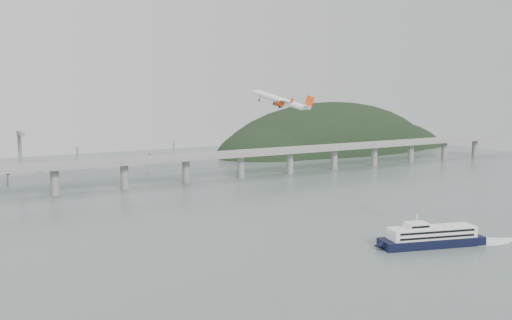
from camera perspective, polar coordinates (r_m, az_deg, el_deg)
ground at (r=257.50m, az=6.28°, el=-9.33°), size 900.00×900.00×0.00m
bridge at (r=427.42m, az=-10.01°, el=-0.31°), size 800.00×22.00×23.90m
headland at (r=690.15m, az=8.85°, el=-0.50°), size 365.00×155.00×156.00m
ferry at (r=273.68m, az=18.00°, el=-7.71°), size 82.38×32.55×15.91m
airliner at (r=326.84m, az=2.75°, el=6.23°), size 37.29×35.05×15.05m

